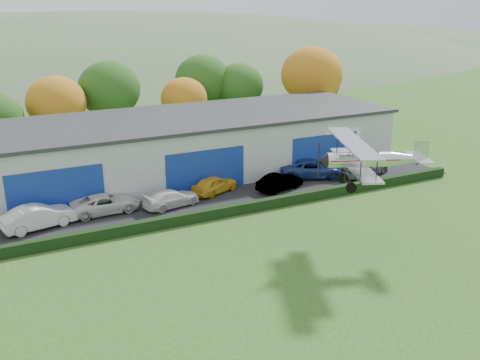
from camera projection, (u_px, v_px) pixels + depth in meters
name	position (u px, v px, depth m)	size (l,w,h in m)	color
ground	(293.00, 352.00, 24.67)	(300.00, 300.00, 0.00)	#2B571B
apron	(188.00, 198.00, 43.76)	(48.00, 9.00, 0.05)	black
hedge	(212.00, 214.00, 39.56)	(46.00, 0.60, 0.80)	black
hangar	(180.00, 145.00, 49.69)	(40.60, 12.60, 5.30)	#B2B7BC
tree_belt	(102.00, 96.00, 57.74)	(75.70, 13.22, 10.12)	#3D2614
distant_hills	(6.00, 110.00, 145.85)	(430.00, 196.00, 56.00)	#4C6642
car_1	(39.00, 217.00, 37.76)	(1.77, 5.08, 1.67)	silver
car_2	(106.00, 204.00, 40.56)	(2.37, 5.14, 1.43)	silver
car_3	(171.00, 198.00, 41.80)	(1.86, 4.58, 1.33)	silver
car_4	(215.00, 184.00, 44.73)	(1.74, 4.31, 1.47)	gold
car_5	(280.00, 182.00, 45.41)	(1.50, 4.29, 1.41)	gray
car_6	(312.00, 168.00, 48.65)	(2.73, 5.92, 1.65)	navy
car_7	(365.00, 167.00, 49.20)	(2.23, 5.49, 1.59)	gray
biplane	(368.00, 158.00, 33.63)	(7.12, 7.96, 3.03)	silver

